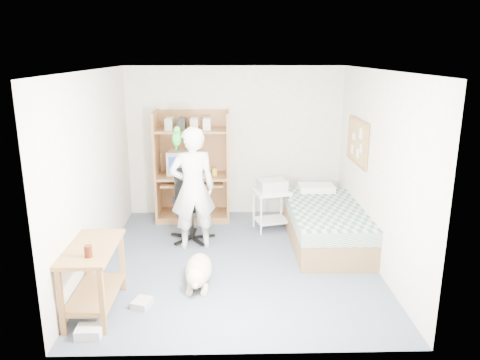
% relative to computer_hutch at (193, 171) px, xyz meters
% --- Properties ---
extents(floor, '(4.00, 4.00, 0.00)m').
position_rel_computer_hutch_xyz_m(floor, '(0.70, -1.74, -0.82)').
color(floor, '#444C5C').
rests_on(floor, ground).
extents(wall_back, '(3.60, 0.02, 2.50)m').
position_rel_computer_hutch_xyz_m(wall_back, '(0.70, 0.26, 0.43)').
color(wall_back, beige).
rests_on(wall_back, floor).
extents(wall_right, '(0.02, 4.00, 2.50)m').
position_rel_computer_hutch_xyz_m(wall_right, '(2.50, -1.74, 0.43)').
color(wall_right, beige).
rests_on(wall_right, floor).
extents(wall_left, '(0.02, 4.00, 2.50)m').
position_rel_computer_hutch_xyz_m(wall_left, '(-1.10, -1.74, 0.43)').
color(wall_left, beige).
rests_on(wall_left, floor).
extents(ceiling, '(3.60, 4.00, 0.02)m').
position_rel_computer_hutch_xyz_m(ceiling, '(0.70, -1.74, 1.68)').
color(ceiling, white).
rests_on(ceiling, wall_back).
extents(computer_hutch, '(1.20, 0.63, 1.80)m').
position_rel_computer_hutch_xyz_m(computer_hutch, '(0.00, 0.00, 0.00)').
color(computer_hutch, olive).
rests_on(computer_hutch, floor).
extents(bed, '(1.02, 2.02, 0.66)m').
position_rel_computer_hutch_xyz_m(bed, '(2.00, -1.12, -0.53)').
color(bed, brown).
rests_on(bed, floor).
extents(side_desk, '(0.50, 1.00, 0.75)m').
position_rel_computer_hutch_xyz_m(side_desk, '(-0.85, -2.94, -0.33)').
color(side_desk, brown).
rests_on(side_desk, floor).
extents(corkboard, '(0.04, 0.94, 0.66)m').
position_rel_computer_hutch_xyz_m(corkboard, '(2.47, -0.84, 0.63)').
color(corkboard, olive).
rests_on(corkboard, wall_right).
extents(office_chair, '(0.59, 0.59, 1.05)m').
position_rel_computer_hutch_xyz_m(office_chair, '(0.03, -0.92, -0.45)').
color(office_chair, black).
rests_on(office_chair, floor).
extents(person, '(0.71, 0.55, 1.74)m').
position_rel_computer_hutch_xyz_m(person, '(0.09, -1.23, 0.05)').
color(person, white).
rests_on(person, floor).
extents(parrot, '(0.13, 0.22, 0.35)m').
position_rel_computer_hutch_xyz_m(parrot, '(-0.11, -1.21, 0.77)').
color(parrot, '#148D19').
rests_on(parrot, person).
extents(dog, '(0.34, 1.00, 0.38)m').
position_rel_computer_hutch_xyz_m(dog, '(0.22, -2.34, -0.66)').
color(dog, beige).
rests_on(dog, floor).
extents(printer_cart, '(0.62, 0.54, 0.64)m').
position_rel_computer_hutch_xyz_m(printer_cart, '(1.26, -0.59, -0.40)').
color(printer_cart, white).
rests_on(printer_cart, floor).
extents(printer, '(0.49, 0.42, 0.18)m').
position_rel_computer_hutch_xyz_m(printer, '(1.26, -0.59, -0.10)').
color(printer, '#B5B5B0').
rests_on(printer, printer_cart).
extents(crt_monitor, '(0.44, 0.46, 0.39)m').
position_rel_computer_hutch_xyz_m(crt_monitor, '(-0.19, 0.01, 0.14)').
color(crt_monitor, beige).
rests_on(crt_monitor, computer_hutch).
extents(keyboard, '(0.46, 0.20, 0.03)m').
position_rel_computer_hutch_xyz_m(keyboard, '(-0.03, -0.16, -0.15)').
color(keyboard, beige).
rests_on(keyboard, computer_hutch).
extents(pencil_cup, '(0.08, 0.08, 0.12)m').
position_rel_computer_hutch_xyz_m(pencil_cup, '(0.36, -0.09, -0.00)').
color(pencil_cup, yellow).
rests_on(pencil_cup, computer_hutch).
extents(drink_glass, '(0.08, 0.08, 0.12)m').
position_rel_computer_hutch_xyz_m(drink_glass, '(-0.80, -3.20, -0.01)').
color(drink_glass, '#3F150A').
rests_on(drink_glass, side_desk).
extents(floor_box_a, '(0.25, 0.21, 0.10)m').
position_rel_computer_hutch_xyz_m(floor_box_a, '(-0.79, -3.42, -0.77)').
color(floor_box_a, silver).
rests_on(floor_box_a, floor).
extents(floor_box_b, '(0.24, 0.27, 0.08)m').
position_rel_computer_hutch_xyz_m(floor_box_b, '(-0.37, -2.87, -0.78)').
color(floor_box_b, '#A4A49F').
rests_on(floor_box_b, floor).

